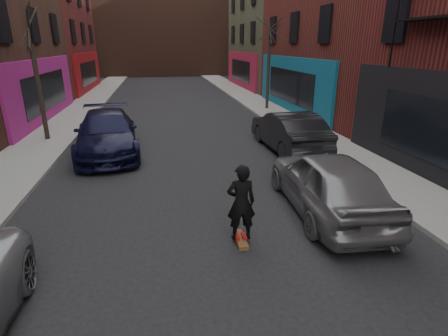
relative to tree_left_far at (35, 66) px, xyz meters
name	(u,v)px	position (x,y,z in m)	size (l,w,h in m)	color
sidewalk_left	(91,101)	(-0.05, 12.00, -3.31)	(2.50, 84.00, 0.13)	gray
sidewalk_right	(246,97)	(12.45, 12.00, -3.31)	(2.50, 84.00, 0.13)	gray
building_far	(161,24)	(6.20, 38.00, 3.62)	(40.00, 10.00, 14.00)	#47281E
tree_left_far	(35,66)	(0.00, 0.00, 0.00)	(2.00, 2.00, 6.50)	black
tree_right_far	(269,56)	(12.40, 6.00, 0.15)	(2.00, 2.00, 6.80)	black
parked_left_end	(107,133)	(3.00, -2.39, -2.54)	(2.35, 5.79, 1.68)	black
parked_right_far	(328,182)	(9.40, -9.02, -2.54)	(1.99, 4.94, 1.68)	gray
parked_right_end	(288,131)	(10.43, -3.35, -2.55)	(1.75, 5.02, 1.65)	black
skateboard	(240,240)	(6.80, -10.13, -3.33)	(0.22, 0.80, 0.10)	brown
skateboarder	(241,203)	(6.80, -10.13, -2.40)	(0.64, 0.42, 1.76)	black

